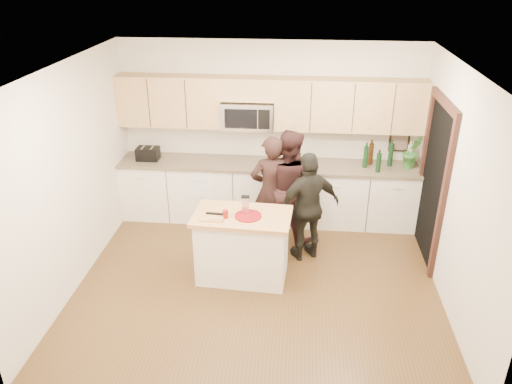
# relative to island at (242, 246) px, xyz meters

# --- Properties ---
(floor) EXTENTS (4.50, 4.50, 0.00)m
(floor) POSITION_rel_island_xyz_m (0.20, -0.10, -0.45)
(floor) COLOR #553A1D
(floor) RESTS_ON ground
(room_shell) EXTENTS (4.52, 4.02, 2.71)m
(room_shell) POSITION_rel_island_xyz_m (0.20, -0.10, 1.28)
(room_shell) COLOR beige
(room_shell) RESTS_ON ground
(back_cabinetry) EXTENTS (4.50, 0.66, 0.94)m
(back_cabinetry) POSITION_rel_island_xyz_m (0.20, 1.59, 0.02)
(back_cabinetry) COLOR white
(back_cabinetry) RESTS_ON ground
(upper_cabinetry) EXTENTS (4.50, 0.33, 0.75)m
(upper_cabinetry) POSITION_rel_island_xyz_m (0.24, 1.73, 1.39)
(upper_cabinetry) COLOR tan
(upper_cabinetry) RESTS_ON ground
(microwave) EXTENTS (0.76, 0.41, 0.40)m
(microwave) POSITION_rel_island_xyz_m (-0.11, 1.70, 1.20)
(microwave) COLOR silver
(microwave) RESTS_ON ground
(doorway) EXTENTS (0.06, 1.25, 2.20)m
(doorway) POSITION_rel_island_xyz_m (2.43, 0.80, 0.70)
(doorway) COLOR black
(doorway) RESTS_ON ground
(framed_picture) EXTENTS (0.30, 0.03, 0.38)m
(framed_picture) POSITION_rel_island_xyz_m (2.15, 1.88, 0.83)
(framed_picture) COLOR black
(framed_picture) RESTS_ON ground
(dish_towel) EXTENTS (0.34, 0.60, 0.48)m
(dish_towel) POSITION_rel_island_xyz_m (-0.75, 1.40, 0.35)
(dish_towel) COLOR white
(dish_towel) RESTS_ON ground
(island) EXTENTS (1.24, 0.77, 0.90)m
(island) POSITION_rel_island_xyz_m (0.00, 0.00, 0.00)
(island) COLOR white
(island) RESTS_ON ground
(red_plate) EXTENTS (0.33, 0.33, 0.02)m
(red_plate) POSITION_rel_island_xyz_m (0.08, -0.04, 0.45)
(red_plate) COLOR maroon
(red_plate) RESTS_ON island
(box_grater) EXTENTS (0.10, 0.06, 0.22)m
(box_grater) POSITION_rel_island_xyz_m (0.04, 0.03, 0.58)
(box_grater) COLOR silver
(box_grater) RESTS_ON red_plate
(drink_glass) EXTENTS (0.06, 0.06, 0.10)m
(drink_glass) POSITION_rel_island_xyz_m (-0.19, -0.09, 0.50)
(drink_glass) COLOR maroon
(drink_glass) RESTS_ON island
(cutting_board) EXTENTS (0.29, 0.20, 0.02)m
(cutting_board) POSITION_rel_island_xyz_m (-0.34, -0.14, 0.46)
(cutting_board) COLOR tan
(cutting_board) RESTS_ON island
(tongs) EXTENTS (0.23, 0.05, 0.02)m
(tongs) POSITION_rel_island_xyz_m (-0.32, -0.06, 0.47)
(tongs) COLOR black
(tongs) RESTS_ON cutting_board
(knife) EXTENTS (0.19, 0.03, 0.01)m
(knife) POSITION_rel_island_xyz_m (-0.28, -0.21, 0.47)
(knife) COLOR silver
(knife) RESTS_ON cutting_board
(toaster) EXTENTS (0.33, 0.22, 0.20)m
(toaster) POSITION_rel_island_xyz_m (-1.63, 1.57, 0.58)
(toaster) COLOR black
(toaster) RESTS_ON back_cabinetry
(bottle_cluster) EXTENTS (0.74, 0.42, 0.40)m
(bottle_cluster) POSITION_rel_island_xyz_m (1.94, 1.64, 0.67)
(bottle_cluster) COLOR black
(bottle_cluster) RESTS_ON back_cabinetry
(orchid) EXTENTS (0.31, 0.26, 0.50)m
(orchid) POSITION_rel_island_xyz_m (2.30, 1.62, 0.74)
(orchid) COLOR #367930
(orchid) RESTS_ON back_cabinetry
(woman_left) EXTENTS (0.67, 0.54, 1.60)m
(woman_left) POSITION_rel_island_xyz_m (0.29, 0.93, 0.35)
(woman_left) COLOR black
(woman_left) RESTS_ON ground
(woman_center) EXTENTS (1.00, 0.91, 1.66)m
(woman_center) POSITION_rel_island_xyz_m (0.52, 1.03, 0.38)
(woman_center) COLOR black
(woman_center) RESTS_ON ground
(woman_right) EXTENTS (0.97, 0.74, 1.53)m
(woman_right) POSITION_rel_island_xyz_m (0.82, 0.55, 0.31)
(woman_right) COLOR black
(woman_right) RESTS_ON ground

